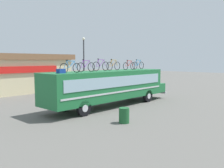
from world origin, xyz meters
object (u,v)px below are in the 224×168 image
at_px(rooftop_bicycle_4, 113,66).
at_px(rooftop_bicycle_2, 86,67).
at_px(rooftop_bicycle_3, 101,66).
at_px(rooftop_bicycle_5, 129,66).
at_px(bus, 110,85).
at_px(rooftop_bicycle_1, 70,67).
at_px(street_lamp, 84,62).
at_px(trash_bin, 124,115).
at_px(rooftop_bicycle_6, 138,65).
at_px(luggage_bag_1, 61,71).

bearing_deg(rooftop_bicycle_4, rooftop_bicycle_2, -172.52).
relative_size(rooftop_bicycle_3, rooftop_bicycle_5, 1.06).
relative_size(bus, rooftop_bicycle_1, 7.52).
distance_m(rooftop_bicycle_5, street_lamp, 6.74).
bearing_deg(street_lamp, trash_bin, -119.55).
relative_size(bus, rooftop_bicycle_2, 7.53).
xyz_separation_m(rooftop_bicycle_1, rooftop_bicycle_4, (5.10, 0.81, 0.02)).
bearing_deg(rooftop_bicycle_6, rooftop_bicycle_3, -178.16).
bearing_deg(bus, rooftop_bicycle_1, -174.38).
relative_size(rooftop_bicycle_1, trash_bin, 1.85).
bearing_deg(rooftop_bicycle_6, street_lamp, 101.68).
height_order(bus, rooftop_bicycle_2, rooftop_bicycle_2).
distance_m(rooftop_bicycle_2, street_lamp, 8.85).
xyz_separation_m(rooftop_bicycle_2, rooftop_bicycle_3, (1.78, 0.29, 0.02)).
xyz_separation_m(rooftop_bicycle_3, rooftop_bicycle_4, (1.64, 0.16, -0.01)).
bearing_deg(rooftop_bicycle_2, rooftop_bicycle_6, 3.77).
height_order(rooftop_bicycle_4, street_lamp, street_lamp).
relative_size(rooftop_bicycle_5, rooftop_bicycle_6, 0.96).
relative_size(rooftop_bicycle_5, trash_bin, 1.82).
bearing_deg(rooftop_bicycle_2, bus, 1.44).
xyz_separation_m(luggage_bag_1, rooftop_bicycle_2, (2.32, 0.20, 0.24)).
xyz_separation_m(luggage_bag_1, street_lamp, (7.92, 7.05, 0.50)).
distance_m(bus, luggage_bag_1, 5.11).
distance_m(rooftop_bicycle_3, trash_bin, 5.85).
distance_m(luggage_bag_1, rooftop_bicycle_4, 5.79).
height_order(bus, rooftop_bicycle_5, rooftop_bicycle_5).
xyz_separation_m(rooftop_bicycle_2, rooftop_bicycle_6, (6.91, 0.46, 0.01)).
height_order(trash_bin, street_lamp, street_lamp).
height_order(luggage_bag_1, rooftop_bicycle_4, rooftop_bicycle_4).
bearing_deg(trash_bin, rooftop_bicycle_2, 80.90).
relative_size(rooftop_bicycle_2, rooftop_bicycle_5, 1.01).
relative_size(rooftop_bicycle_4, trash_bin, 1.81).
bearing_deg(rooftop_bicycle_6, rooftop_bicycle_4, -179.90).
bearing_deg(rooftop_bicycle_1, luggage_bag_1, 166.26).
xyz_separation_m(rooftop_bicycle_1, trash_bin, (1.01, -3.84, -2.81)).
bearing_deg(rooftop_bicycle_6, luggage_bag_1, -175.95).
height_order(rooftop_bicycle_5, street_lamp, street_lamp).
height_order(rooftop_bicycle_4, trash_bin, rooftop_bicycle_4).
bearing_deg(street_lamp, luggage_bag_1, -138.32).
bearing_deg(rooftop_bicycle_3, bus, -15.34).
xyz_separation_m(rooftop_bicycle_4, street_lamp, (2.17, 6.40, 0.25)).
distance_m(luggage_bag_1, rooftop_bicycle_1, 0.70).
bearing_deg(rooftop_bicycle_1, rooftop_bicycle_4, 8.97).
distance_m(rooftop_bicycle_1, rooftop_bicycle_4, 5.17).
distance_m(rooftop_bicycle_2, trash_bin, 5.10).
bearing_deg(rooftop_bicycle_6, bus, -174.82).
height_order(luggage_bag_1, rooftop_bicycle_3, rooftop_bicycle_3).
bearing_deg(rooftop_bicycle_2, rooftop_bicycle_5, 1.45).
distance_m(rooftop_bicycle_5, rooftop_bicycle_6, 1.80).
height_order(luggage_bag_1, trash_bin, luggage_bag_1).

